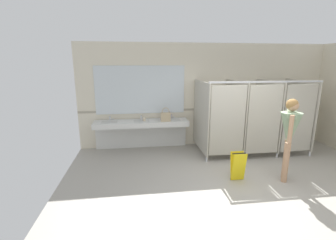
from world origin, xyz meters
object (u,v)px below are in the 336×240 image
(soap_dispenser, at_px, (170,116))
(paper_cup, at_px, (144,119))
(person_standing, at_px, (290,130))
(handbag, at_px, (166,117))
(wet_floor_sign, at_px, (238,166))

(soap_dispenser, height_order, paper_cup, soap_dispenser)
(person_standing, bearing_deg, handbag, 137.55)
(soap_dispenser, distance_m, wet_floor_sign, 2.53)
(handbag, bearing_deg, person_standing, -42.45)
(handbag, bearing_deg, paper_cup, 169.66)
(person_standing, height_order, paper_cup, person_standing)
(soap_dispenser, relative_size, wet_floor_sign, 0.33)
(paper_cup, bearing_deg, person_standing, -37.41)
(paper_cup, distance_m, wet_floor_sign, 2.76)
(handbag, xyz_separation_m, wet_floor_sign, (1.25, -1.89, -0.65))
(soap_dispenser, bearing_deg, wet_floor_sign, -63.51)
(handbag, distance_m, soap_dispenser, 0.34)
(handbag, distance_m, paper_cup, 0.58)
(person_standing, distance_m, soap_dispenser, 3.11)
(handbag, height_order, soap_dispenser, handbag)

